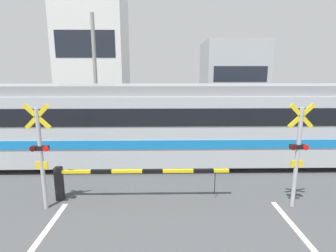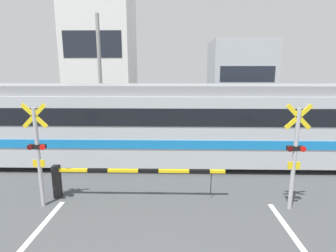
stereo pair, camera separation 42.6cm
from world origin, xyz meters
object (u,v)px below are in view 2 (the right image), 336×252
at_px(crossing_barrier_far, 202,130).
at_px(crossing_signal_right, 295,153).
at_px(pedestrian, 166,113).
at_px(crossing_barrier_near, 108,175).
at_px(crossing_signal_left, 38,151).
at_px(commuter_train, 193,122).

height_order(crossing_barrier_far, crossing_signal_right, crossing_signal_right).
relative_size(crossing_signal_right, pedestrian, 1.65).
height_order(crossing_barrier_near, pedestrian, pedestrian).
xyz_separation_m(crossing_barrier_near, crossing_signal_right, (5.13, -0.51, 0.88)).
bearing_deg(pedestrian, crossing_signal_right, -70.44).
bearing_deg(crossing_signal_left, pedestrian, 73.20).
height_order(crossing_signal_left, crossing_signal_right, same).
bearing_deg(commuter_train, pedestrian, 100.60).
height_order(commuter_train, crossing_barrier_near, commuter_train).
relative_size(crossing_barrier_near, crossing_signal_left, 1.74).
bearing_deg(crossing_barrier_far, crossing_barrier_near, -119.11).
relative_size(crossing_barrier_near, pedestrian, 2.88).
bearing_deg(crossing_signal_right, crossing_barrier_near, 174.36).
height_order(commuter_train, crossing_signal_left, commuter_train).
xyz_separation_m(crossing_signal_left, pedestrian, (3.16, 10.46, -0.58)).
distance_m(commuter_train, pedestrian, 6.96).
relative_size(crossing_barrier_near, crossing_barrier_far, 1.00).
relative_size(commuter_train, crossing_signal_right, 6.76).
height_order(crossing_barrier_near, crossing_signal_right, crossing_signal_right).
relative_size(crossing_barrier_far, crossing_signal_right, 1.74).
xyz_separation_m(commuter_train, crossing_barrier_far, (0.70, 2.94, -1.00)).
xyz_separation_m(crossing_barrier_far, pedestrian, (-1.97, 3.87, 0.30)).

